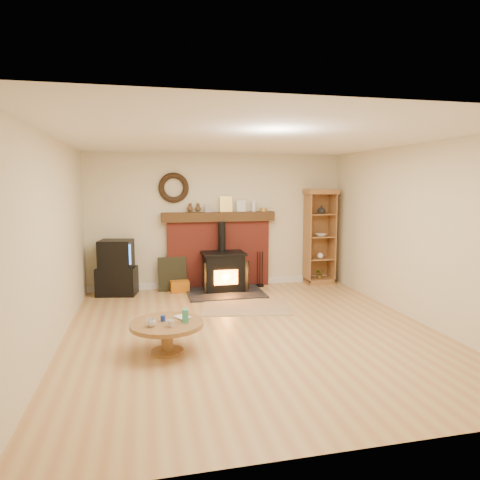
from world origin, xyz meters
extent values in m
plane|color=#BC824E|center=(0.00, 0.00, 0.00)|extent=(5.50, 5.50, 0.00)
cube|color=beige|center=(0.00, 2.75, 1.30)|extent=(5.00, 0.02, 2.60)
cube|color=beige|center=(0.00, -2.75, 1.30)|extent=(5.00, 0.02, 2.60)
cube|color=beige|center=(-2.50, 0.00, 1.30)|extent=(0.02, 5.50, 2.60)
cube|color=beige|center=(2.50, 0.00, 1.30)|extent=(0.02, 5.50, 2.60)
cube|color=white|center=(0.00, 0.00, 2.60)|extent=(5.00, 5.50, 0.02)
cube|color=white|center=(0.00, 2.73, 0.06)|extent=(5.00, 0.04, 0.12)
torus|color=black|center=(-0.85, 2.69, 1.95)|extent=(0.57, 0.11, 0.57)
cube|color=#9A3327|center=(0.00, 2.67, 0.65)|extent=(2.00, 0.15, 1.30)
cube|color=#392012|center=(0.00, 2.64, 1.39)|extent=(2.20, 0.22, 0.18)
cube|color=#999999|center=(-0.20, 2.65, 1.55)|extent=(0.13, 0.05, 0.14)
cube|color=gold|center=(0.15, 2.67, 1.63)|extent=(0.24, 0.06, 0.30)
cube|color=white|center=(0.45, 2.67, 1.59)|extent=(0.18, 0.05, 0.22)
cylinder|color=white|center=(0.70, 2.65, 1.59)|extent=(0.08, 0.08, 0.22)
cylinder|color=gold|center=(0.90, 2.65, 1.51)|extent=(0.14, 0.14, 0.07)
cube|color=black|center=(0.02, 2.10, 0.01)|extent=(1.40, 1.00, 0.03)
cube|color=black|center=(0.02, 2.30, 0.37)|extent=(0.73, 0.52, 0.68)
cube|color=black|center=(0.02, 2.30, 0.73)|extent=(0.80, 0.57, 0.04)
cylinder|color=black|center=(0.02, 2.45, 1.03)|extent=(0.14, 0.14, 0.56)
cube|color=orange|center=(0.02, 2.03, 0.32)|extent=(0.44, 0.02, 0.27)
cube|color=black|center=(-0.31, 2.09, 0.34)|extent=(0.17, 0.23, 0.54)
cube|color=black|center=(0.36, 2.09, 0.34)|extent=(0.17, 0.23, 0.54)
cube|color=brown|center=(0.19, 1.16, 0.01)|extent=(1.60, 1.24, 0.01)
cube|color=black|center=(-1.93, 2.47, 0.25)|extent=(0.77, 0.60, 0.51)
cube|color=black|center=(-1.93, 2.47, 0.76)|extent=(0.65, 0.58, 0.51)
cube|color=#3676CD|center=(-1.88, 2.23, 0.78)|extent=(0.45, 0.10, 0.36)
cube|color=brown|center=(2.06, 2.53, 0.05)|extent=(0.56, 0.40, 0.10)
cube|color=brown|center=(2.06, 2.72, 0.94)|extent=(0.56, 0.02, 1.77)
cube|color=brown|center=(1.79, 2.53, 0.94)|extent=(0.02, 0.40, 1.77)
cube|color=brown|center=(2.32, 2.53, 0.94)|extent=(0.02, 0.40, 1.77)
cube|color=brown|center=(2.06, 2.53, 1.87)|extent=(0.62, 0.44, 0.10)
cube|color=brown|center=(2.06, 2.53, 0.51)|extent=(0.52, 0.36, 0.02)
cube|color=brown|center=(2.06, 2.53, 0.96)|extent=(0.52, 0.36, 0.02)
cube|color=brown|center=(2.06, 2.53, 1.42)|extent=(0.52, 0.36, 0.02)
imported|color=white|center=(2.06, 2.48, 1.51)|extent=(0.17, 0.17, 0.17)
imported|color=white|center=(2.06, 2.48, 1.00)|extent=(0.22, 0.22, 0.05)
sphere|color=white|center=(2.06, 2.48, 0.58)|extent=(0.12, 0.12, 0.12)
imported|color=#3A9B75|center=(2.06, 2.48, 0.21)|extent=(0.19, 0.17, 0.21)
cube|color=gold|center=(-0.79, 2.40, 0.11)|extent=(0.35, 0.23, 0.21)
cube|color=black|center=(-0.92, 2.55, 0.32)|extent=(0.54, 0.14, 0.64)
cylinder|color=black|center=(0.79, 2.50, 0.02)|extent=(0.16, 0.16, 0.04)
cylinder|color=black|center=(0.74, 2.50, 0.35)|extent=(0.02, 0.02, 0.70)
cylinder|color=black|center=(0.79, 2.50, 0.35)|extent=(0.02, 0.02, 0.70)
cylinder|color=black|center=(0.84, 2.50, 0.35)|extent=(0.02, 0.02, 0.70)
cylinder|color=brown|center=(-1.18, -0.50, 0.01)|extent=(0.39, 0.39, 0.03)
cylinder|color=brown|center=(-1.18, -0.50, 0.18)|extent=(0.14, 0.14, 0.30)
cylinder|color=brown|center=(-1.18, -0.50, 0.35)|extent=(0.88, 0.88, 0.05)
imported|color=white|center=(-1.37, -0.62, 0.42)|extent=(0.11, 0.11, 0.09)
imported|color=white|center=(-1.15, -0.68, 0.42)|extent=(0.09, 0.09, 0.08)
imported|color=#4C331E|center=(-1.04, -0.42, 0.39)|extent=(0.15, 0.20, 0.02)
cylinder|color=navy|center=(-1.22, -0.46, 0.41)|extent=(0.06, 0.06, 0.07)
cube|color=#3A9B75|center=(-0.96, -0.56, 0.46)|extent=(0.07, 0.07, 0.16)
camera|label=1|loc=(-1.41, -5.51, 2.01)|focal=32.00mm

